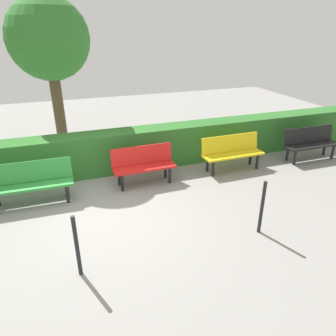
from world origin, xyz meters
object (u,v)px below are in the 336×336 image
(bench_red, at_px, (143,164))
(tree_near, at_px, (49,40))
(bench_green, at_px, (30,181))
(bench_black, at_px, (310,142))
(bench_yellow, at_px, (232,151))

(bench_red, distance_m, tree_near, 4.13)
(bench_red, relative_size, tree_near, 0.35)
(bench_green, bearing_deg, bench_red, -176.16)
(tree_near, bearing_deg, bench_black, 154.63)
(bench_yellow, bearing_deg, bench_green, 0.62)
(bench_yellow, height_order, bench_red, same)
(bench_green, relative_size, tree_near, 0.41)
(bench_red, xyz_separation_m, tree_near, (1.63, -2.85, 2.51))
(bench_black, height_order, bench_yellow, same)
(bench_black, xyz_separation_m, tree_near, (6.25, -2.96, 2.50))
(bench_green, bearing_deg, bench_yellow, -177.22)
(bench_black, distance_m, tree_near, 7.35)
(bench_black, bearing_deg, bench_green, 0.56)
(tree_near, bearing_deg, bench_yellow, 144.02)
(bench_green, bearing_deg, bench_black, -178.59)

